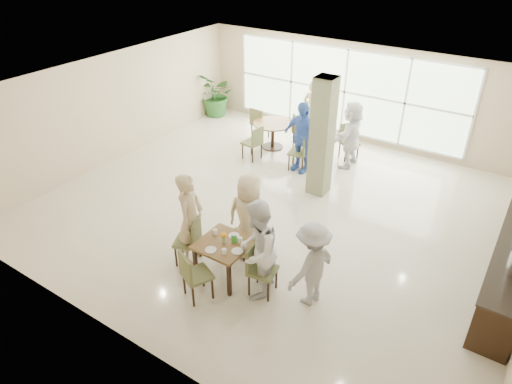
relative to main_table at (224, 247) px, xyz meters
The scene contains 19 objects.
ground 2.58m from the main_table, 98.38° to the left, with size 10.00×10.00×0.00m, color beige.
room_shell 2.71m from the main_table, 98.38° to the left, with size 10.00×10.00×10.00m.
window_bank 7.02m from the main_table, 97.11° to the left, with size 7.00×0.04×7.00m.
column 3.75m from the main_table, 89.44° to the left, with size 0.45×0.45×2.80m, color #7E825B.
main_table is the anchor object (origin of this frame).
round_table_left 5.62m from the main_table, 112.82° to the left, with size 1.11×1.11×0.75m.
round_table_right 5.34m from the main_table, 99.30° to the left, with size 1.12×1.12×0.75m.
chairs_main_table 0.18m from the main_table, 162.51° to the left, with size 2.18×2.02×0.95m.
chairs_table_left 5.56m from the main_table, 113.07° to the left, with size 1.97×1.85×0.95m.
chairs_table_right 5.33m from the main_table, 99.13° to the left, with size 2.07×1.89×0.95m.
tabletop_clutter 0.17m from the main_table, ahead, with size 0.76×0.75×0.21m.
potted_plant 8.02m from the main_table, 128.62° to the left, with size 1.28×1.28×1.43m, color #275E25.
teen_left 0.84m from the main_table, behind, with size 0.67×0.44×1.84m, color #CAB287.
teen_far 0.80m from the main_table, 88.90° to the left, with size 0.85×0.47×1.75m, color #CAB287.
teen_right 0.77m from the main_table, ahead, with size 0.89×0.69×1.83m, color white.
teen_standing 1.61m from the main_table, 10.60° to the left, with size 1.01×0.58×1.57m, color #A5A5A8.
adult_a 4.49m from the main_table, 100.98° to the left, with size 1.09×0.62×1.85m, color #446FCE.
adult_b 5.36m from the main_table, 89.16° to the left, with size 1.63×0.70×1.76m, color white.
adult_standing 6.41m from the main_table, 103.33° to the left, with size 0.66×0.43×1.82m, color #CAB287.
Camera 1 is at (4.37, -7.51, 5.61)m, focal length 32.00 mm.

